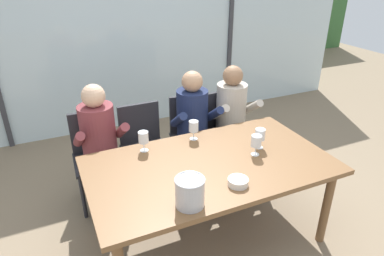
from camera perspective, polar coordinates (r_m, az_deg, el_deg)
ground at (r=3.88m, az=-4.00°, el=-8.04°), size 14.00×14.00×0.00m
window_glass_panel at (r=4.76m, az=-11.26°, el=15.08°), size 7.11×0.03×2.60m
window_mullion_right at (r=5.34m, az=6.38°, el=16.57°), size 0.06×0.06×2.60m
hillside_vineyard at (r=8.33m, az=-17.48°, el=17.05°), size 13.11×2.40×2.03m
dining_table at (r=2.74m, az=3.04°, el=-7.15°), size 1.91×1.08×0.75m
chair_near_curtain at (r=3.43m, az=-15.67°, el=-3.66°), size 0.46×0.46×0.90m
chair_left_of_center at (r=3.51m, az=-8.11°, el=-2.23°), size 0.44×0.44×0.90m
chair_center at (r=3.68m, az=-0.09°, el=-0.53°), size 0.50×0.50×0.90m
chair_right_of_center at (r=3.83m, az=5.84°, el=0.48°), size 0.48×0.48×0.90m
person_maroon_top at (r=3.22m, az=-14.90°, el=-2.11°), size 0.47×0.62×1.22m
person_navy_polo at (r=3.46m, az=0.51°, el=0.88°), size 0.47×0.62×1.22m
person_beige_jumper at (r=3.66m, az=7.02°, el=2.14°), size 0.48×0.63×1.22m
ice_bucket_primary at (r=2.22m, az=-0.36°, el=-10.53°), size 0.20×0.20×0.20m
tasting_bowl at (r=2.47m, az=7.65°, el=-8.85°), size 0.15×0.15×0.05m
wine_glass_by_left_taster at (r=3.00m, az=0.28°, el=0.16°), size 0.08×0.08×0.17m
wine_glass_near_bucket at (r=2.84m, az=-8.07°, el=-1.67°), size 0.08×0.08×0.17m
wine_glass_center_pour at (r=2.91m, az=11.23°, el=-1.19°), size 0.08×0.08×0.17m
wine_glass_by_right_taster at (r=2.80m, az=10.62°, el=-2.28°), size 0.08×0.08×0.17m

